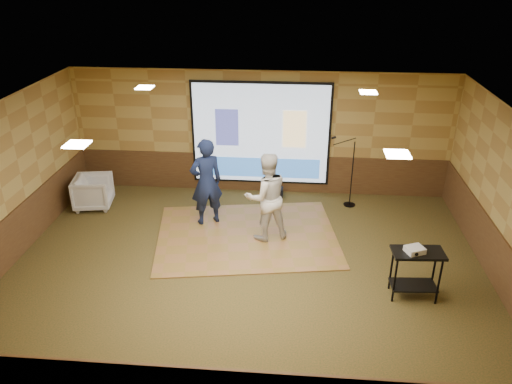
# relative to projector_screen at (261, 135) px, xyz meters

# --- Properties ---
(ground) EXTENTS (9.00, 9.00, 0.00)m
(ground) POSITION_rel_projector_screen_xyz_m (0.00, -3.44, -1.47)
(ground) COLOR #253317
(ground) RESTS_ON ground
(room_shell) EXTENTS (9.04, 7.04, 3.02)m
(room_shell) POSITION_rel_projector_screen_xyz_m (0.00, -3.44, 0.62)
(room_shell) COLOR #AF9349
(room_shell) RESTS_ON ground
(wainscot_back) EXTENTS (9.00, 0.04, 0.95)m
(wainscot_back) POSITION_rel_projector_screen_xyz_m (0.00, 0.04, -1.00)
(wainscot_back) COLOR #442716
(wainscot_back) RESTS_ON ground
(wainscot_left) EXTENTS (0.04, 7.00, 0.95)m
(wainscot_left) POSITION_rel_projector_screen_xyz_m (-4.48, -3.44, -1.00)
(wainscot_left) COLOR #442716
(wainscot_left) RESTS_ON ground
(wainscot_right) EXTENTS (0.04, 7.00, 0.95)m
(wainscot_right) POSITION_rel_projector_screen_xyz_m (4.48, -3.44, -1.00)
(wainscot_right) COLOR #442716
(wainscot_right) RESTS_ON ground
(projector_screen) EXTENTS (3.32, 0.06, 2.52)m
(projector_screen) POSITION_rel_projector_screen_xyz_m (0.00, 0.00, 0.00)
(projector_screen) COLOR black
(projector_screen) RESTS_ON room_shell
(downlight_nw) EXTENTS (0.32, 0.32, 0.02)m
(downlight_nw) POSITION_rel_projector_screen_xyz_m (-2.20, -1.64, 1.50)
(downlight_nw) COLOR #F6E0B9
(downlight_nw) RESTS_ON room_shell
(downlight_ne) EXTENTS (0.32, 0.32, 0.02)m
(downlight_ne) POSITION_rel_projector_screen_xyz_m (2.20, -1.64, 1.50)
(downlight_ne) COLOR #F6E0B9
(downlight_ne) RESTS_ON room_shell
(downlight_sw) EXTENTS (0.32, 0.32, 0.02)m
(downlight_sw) POSITION_rel_projector_screen_xyz_m (-2.20, -4.94, 1.50)
(downlight_sw) COLOR #F6E0B9
(downlight_sw) RESTS_ON room_shell
(downlight_se) EXTENTS (0.32, 0.32, 0.02)m
(downlight_se) POSITION_rel_projector_screen_xyz_m (2.20, -4.94, 1.50)
(downlight_se) COLOR #F6E0B9
(downlight_se) RESTS_ON room_shell
(dance_floor) EXTENTS (4.12, 3.39, 0.03)m
(dance_floor) POSITION_rel_projector_screen_xyz_m (-0.11, -2.24, -1.46)
(dance_floor) COLOR olive
(dance_floor) RESTS_ON ground
(player_left) EXTENTS (0.84, 0.74, 1.93)m
(player_left) POSITION_rel_projector_screen_xyz_m (-1.03, -1.74, -0.48)
(player_left) COLOR #141E40
(player_left) RESTS_ON dance_floor
(player_right) EXTENTS (1.10, 0.99, 1.86)m
(player_right) POSITION_rel_projector_screen_xyz_m (0.29, -2.28, -0.52)
(player_right) COLOR beige
(player_right) RESTS_ON dance_floor
(av_table) EXTENTS (0.86, 0.45, 0.90)m
(av_table) POSITION_rel_projector_screen_xyz_m (2.95, -4.02, -0.85)
(av_table) COLOR black
(av_table) RESTS_ON ground
(projector) EXTENTS (0.36, 0.33, 0.10)m
(projector) POSITION_rel_projector_screen_xyz_m (2.87, -4.04, -0.52)
(projector) COLOR silver
(projector) RESTS_ON av_table
(mic_stand) EXTENTS (0.67, 0.27, 1.71)m
(mic_stand) POSITION_rel_projector_screen_xyz_m (2.10, -0.59, -0.98)
(mic_stand) COLOR black
(mic_stand) RESTS_ON ground
(banquet_chair) EXTENTS (0.95, 0.93, 0.76)m
(banquet_chair) POSITION_rel_projector_screen_xyz_m (-3.80, -1.18, -1.10)
(banquet_chair) COLOR gray
(banquet_chair) RESTS_ON ground
(duffel_bag) EXTENTS (0.43, 0.30, 0.25)m
(duffel_bag) POSITION_rel_projector_screen_xyz_m (0.36, -0.34, -1.35)
(duffel_bag) COLOR black
(duffel_bag) RESTS_ON ground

